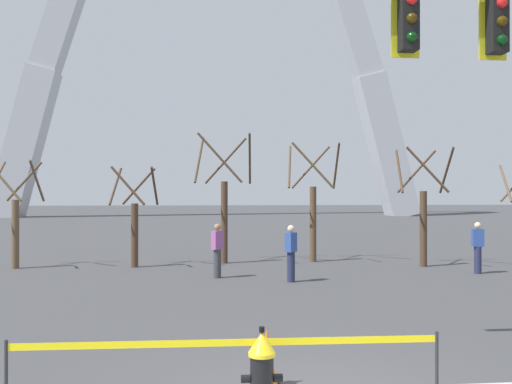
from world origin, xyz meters
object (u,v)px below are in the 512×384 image
Objects in this scene: traffic_cone_by_hydrant at (267,359)px; monument_arch at (211,26)px; fire_hydrant at (262,374)px; pedestrian_walking_left at (291,253)px; pedestrian_walking_right at (217,250)px; pedestrian_standing_center at (478,247)px.

monument_arch reaches higher than traffic_cone_by_hydrant.
fire_hydrant is 9.55m from pedestrian_walking_left.
pedestrian_walking_left is 2.24m from pedestrian_walking_right.
pedestrian_standing_center reaches higher than fire_hydrant.
traffic_cone_by_hydrant is at bearing -129.25° from pedestrian_standing_center.
pedestrian_walking_right is (-8.05, -0.09, 0.00)m from pedestrian_standing_center.
fire_hydrant is at bearing -127.21° from pedestrian_standing_center.
pedestrian_walking_left is at bearing 78.64° from fire_hydrant.
pedestrian_standing_center is at bearing 0.63° from pedestrian_walking_right.
monument_arch reaches higher than pedestrian_walking_left.
fire_hydrant is at bearing -101.36° from pedestrian_walking_left.
monument_arch is (0.70, 56.49, 20.76)m from fire_hydrant.
pedestrian_walking_left reaches higher than fire_hydrant.
traffic_cone_by_hydrant is at bearing 79.88° from fire_hydrant.
fire_hydrant is 0.62× the size of pedestrian_standing_center.
fire_hydrant is at bearing -100.12° from traffic_cone_by_hydrant.
pedestrian_standing_center is (7.21, -46.08, -20.41)m from monument_arch.
monument_arch is 51.38m from pedestrian_walking_left.
fire_hydrant is 0.02× the size of monument_arch.
monument_arch is 50.91m from pedestrian_standing_center.
fire_hydrant is 13.07m from pedestrian_standing_center.
pedestrian_walking_right is (-0.15, 10.32, 0.35)m from fire_hydrant.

